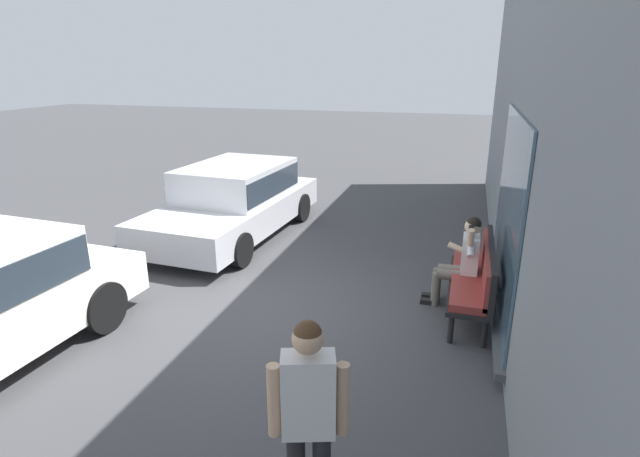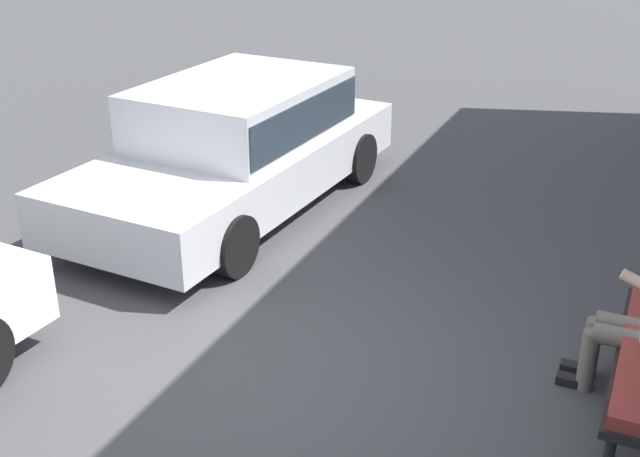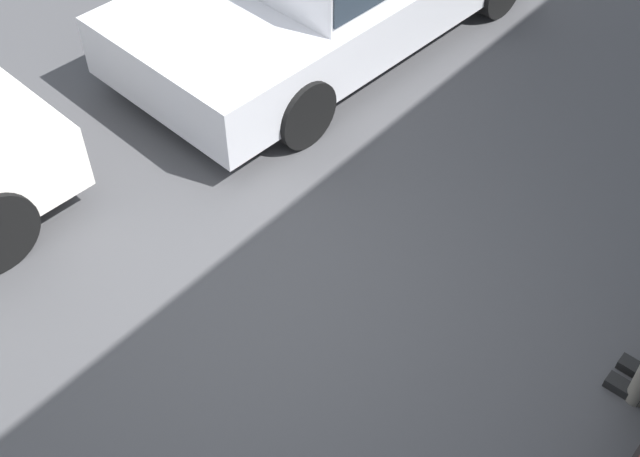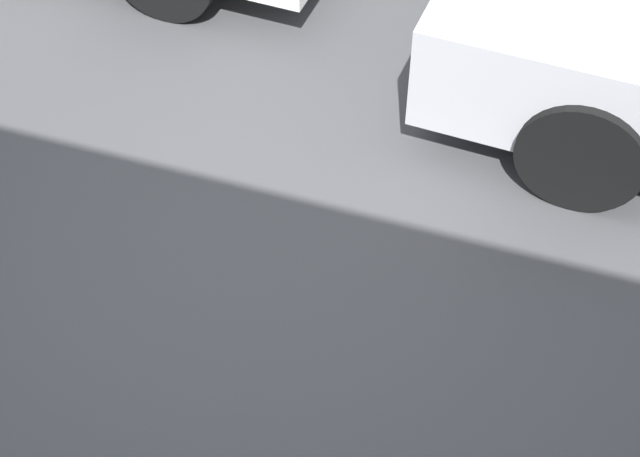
# 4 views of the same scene
# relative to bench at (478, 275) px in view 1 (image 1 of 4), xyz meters

# --- Properties ---
(ground_plane) EXTENTS (60.00, 60.00, 0.00)m
(ground_plane) POSITION_rel_bench_xyz_m (0.83, -2.90, -0.56)
(ground_plane) COLOR #424244
(building_facade) EXTENTS (18.00, 0.51, 4.91)m
(building_facade) POSITION_rel_bench_xyz_m (0.82, 0.50, 1.89)
(building_facade) COLOR gray
(building_facade) RESTS_ON ground_plane
(bench) EXTENTS (1.97, 0.55, 0.98)m
(bench) POSITION_rel_bench_xyz_m (0.00, 0.00, 0.00)
(bench) COLOR black
(bench) RESTS_ON ground_plane
(person_on_phone) EXTENTS (0.73, 0.74, 1.32)m
(person_on_phone) POSITION_rel_bench_xyz_m (-0.17, -0.22, 0.13)
(person_on_phone) COLOR #6B665B
(person_on_phone) RESTS_ON ground_plane
(parked_car_near) EXTENTS (4.54, 2.17, 1.41)m
(parked_car_near) POSITION_rel_bench_xyz_m (-2.09, -4.59, 0.21)
(parked_car_near) COLOR silver
(parked_car_near) RESTS_ON ground_plane
(pedestrian_standing) EXTENTS (0.30, 0.53, 1.73)m
(pedestrian_standing) POSITION_rel_bench_xyz_m (3.88, -1.16, 0.46)
(pedestrian_standing) COLOR #232326
(pedestrian_standing) RESTS_ON ground_plane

